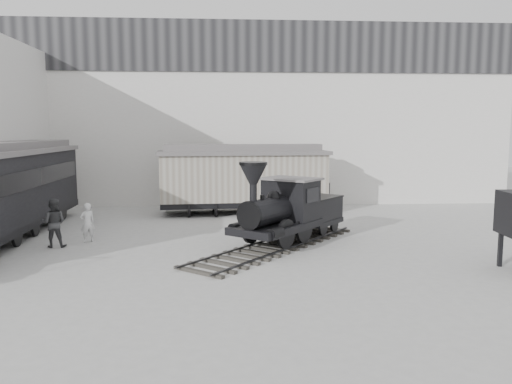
{
  "coord_description": "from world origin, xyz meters",
  "views": [
    {
      "loc": [
        -0.75,
        -16.34,
        4.48
      ],
      "look_at": [
        0.54,
        4.1,
        2.0
      ],
      "focal_mm": 35.0,
      "sensor_mm": 36.0,
      "label": 1
    }
  ],
  "objects": [
    {
      "name": "ground",
      "position": [
        0.0,
        0.0,
        0.0
      ],
      "size": [
        90.0,
        90.0,
        0.0
      ],
      "primitive_type": "plane",
      "color": "#9E9E9B"
    },
    {
      "name": "visitor_a",
      "position": [
        -6.33,
        3.99,
        0.81
      ],
      "size": [
        0.71,
        0.65,
        1.62
      ],
      "primitive_type": "imported",
      "rotation": [
        0.0,
        0.0,
        3.72
      ],
      "color": "silver",
      "rests_on": "ground"
    },
    {
      "name": "locomotive",
      "position": [
        1.68,
        3.13,
        1.22
      ],
      "size": [
        7.54,
        8.53,
        3.31
      ],
      "rotation": [
        0.0,
        0.0,
        -0.69
      ],
      "color": "black",
      "rests_on": "ground"
    },
    {
      "name": "passenger_coach",
      "position": [
        -10.03,
        4.85,
        2.07
      ],
      "size": [
        3.33,
        14.08,
        3.75
      ],
      "rotation": [
        0.0,
        0.0,
        0.02
      ],
      "color": "black",
      "rests_on": "ground"
    },
    {
      "name": "visitor_b",
      "position": [
        -7.41,
        3.21,
        0.96
      ],
      "size": [
        0.97,
        0.77,
        1.91
      ],
      "primitive_type": "imported",
      "rotation": [
        0.0,
        0.0,
        3.19
      ],
      "color": "#38383A",
      "rests_on": "ground"
    },
    {
      "name": "north_wall",
      "position": [
        0.0,
        14.98,
        5.55
      ],
      "size": [
        34.0,
        2.51,
        11.0
      ],
      "color": "silver",
      "rests_on": "ground"
    },
    {
      "name": "boxcar",
      "position": [
        0.28,
        10.96,
        1.99
      ],
      "size": [
        9.49,
        3.64,
        3.8
      ],
      "rotation": [
        0.0,
        0.0,
        0.08
      ],
      "color": "black",
      "rests_on": "ground"
    }
  ]
}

